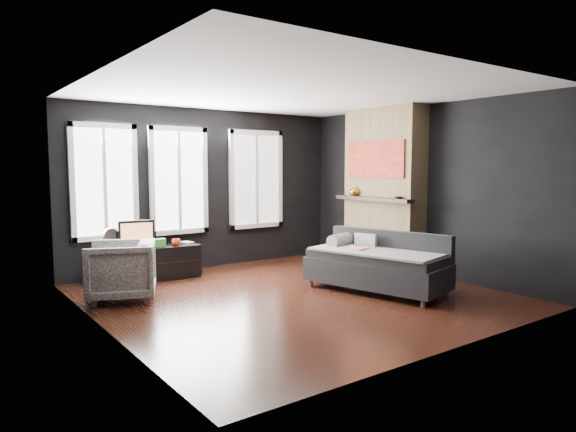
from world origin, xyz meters
TOP-DOWN VIEW (x-y plane):
  - floor at (0.00, 0.00)m, footprint 5.00×5.00m
  - ceiling at (0.00, 0.00)m, footprint 5.00×5.00m
  - wall_back at (0.00, 2.50)m, footprint 5.00×0.02m
  - wall_left at (-2.50, 0.00)m, footprint 0.02×5.00m
  - wall_right at (2.50, 0.00)m, footprint 0.02×5.00m
  - windows at (-0.45, 2.46)m, footprint 4.00×0.16m
  - fireplace at (2.30, 0.60)m, footprint 0.70×1.62m
  - sofa at (1.08, -0.45)m, footprint 1.41×2.10m
  - stripe_pillow at (1.20, -0.10)m, footprint 0.18×0.34m
  - armchair at (-1.95, 1.17)m, footprint 1.04×1.06m
  - media_console at (-1.20, 2.10)m, footprint 1.50×0.55m
  - monitor at (-1.42, 2.08)m, footprint 0.55×0.19m
  - desk_fan at (-1.78, 2.13)m, footprint 0.29×0.29m
  - mug at (-0.82, 2.01)m, footprint 0.15×0.12m
  - book at (-0.64, 2.15)m, footprint 0.15×0.06m
  - storage_box at (-1.09, 2.07)m, footprint 0.23×0.16m
  - mantel_vase at (2.05, 1.05)m, footprint 0.19×0.20m
  - mantel_clock at (2.05, 0.05)m, footprint 0.14×0.14m

SIDE VIEW (x-z plane):
  - floor at x=0.00m, z-range 0.00..0.00m
  - media_console at x=-1.20m, z-range 0.00..0.51m
  - sofa at x=1.08m, z-range 0.00..0.83m
  - armchair at x=-1.95m, z-range 0.00..0.85m
  - storage_box at x=-1.09m, z-range 0.51..0.63m
  - mug at x=-0.82m, z-range 0.51..0.64m
  - stripe_pillow at x=1.20m, z-range 0.43..0.76m
  - book at x=-0.64m, z-range 0.51..0.72m
  - desk_fan at x=-1.78m, z-range 0.51..0.85m
  - monitor at x=-1.42m, z-range 0.51..0.99m
  - mantel_clock at x=2.05m, z-range 1.23..1.27m
  - mantel_vase at x=2.05m, z-range 1.23..1.41m
  - wall_back at x=0.00m, z-range 0.00..2.70m
  - wall_left at x=-2.50m, z-range 0.00..2.70m
  - wall_right at x=2.50m, z-range 0.00..2.70m
  - fireplace at x=2.30m, z-range 0.00..2.70m
  - windows at x=-0.45m, z-range 1.50..3.26m
  - ceiling at x=0.00m, z-range 2.70..2.70m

